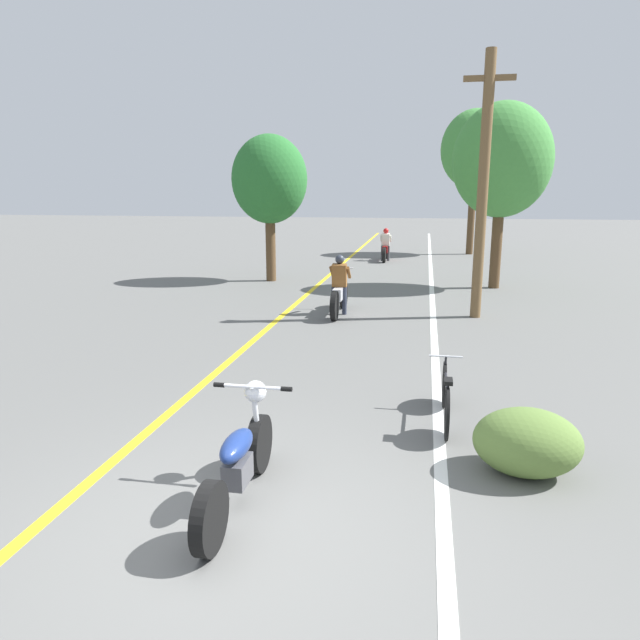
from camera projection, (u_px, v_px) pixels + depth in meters
name	position (u px, v px, depth m)	size (l,w,h in m)	color
ground_plane	(231.00, 531.00, 4.95)	(120.00, 120.00, 0.00)	#60605E
lane_stripe_center	(313.00, 289.00, 17.15)	(0.14, 48.00, 0.01)	yellow
lane_stripe_edge	(432.00, 293.00, 16.53)	(0.14, 48.00, 0.01)	white
utility_pole	(483.00, 185.00, 12.71)	(1.10, 0.24, 5.85)	brown
roadside_tree_right_near	(502.00, 161.00, 16.59)	(2.87, 2.58, 5.42)	#513A23
roadside_tree_right_far	(475.00, 150.00, 25.71)	(3.06, 2.76, 6.49)	#513A23
roadside_tree_left	(269.00, 180.00, 18.09)	(2.42, 2.18, 4.64)	#513A23
roadside_bush	(527.00, 442.00, 5.89)	(1.10, 0.88, 0.70)	#5B7A38
motorcycle_foreground	(239.00, 461.00, 5.31)	(0.80, 2.03, 1.02)	black
motorcycle_rider_lead	(339.00, 292.00, 13.60)	(0.50, 2.16, 1.42)	black
motorcycle_rider_far	(385.00, 248.00, 24.13)	(0.50, 2.08, 1.36)	black
bicycle_parked	(446.00, 396.00, 7.22)	(0.44, 1.71, 0.74)	black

